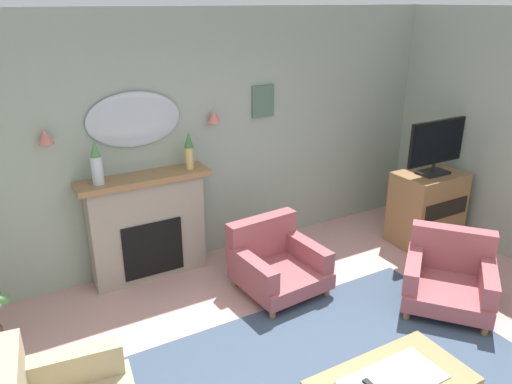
% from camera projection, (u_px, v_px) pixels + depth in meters
% --- Properties ---
extents(wall_back, '(6.98, 0.10, 2.77)m').
position_uv_depth(wall_back, '(204.00, 139.00, 5.47)').
color(wall_back, '#93A393').
rests_on(wall_back, ground).
extents(fireplace, '(1.36, 0.36, 1.16)m').
position_uv_depth(fireplace, '(148.00, 228.00, 5.22)').
color(fireplace, gray).
rests_on(fireplace, ground).
extents(mantel_vase_centre, '(0.11, 0.11, 0.44)m').
position_uv_depth(mantel_vase_centre, '(96.00, 164.00, 4.70)').
color(mantel_vase_centre, silver).
rests_on(mantel_vase_centre, fireplace).
extents(mantel_vase_left, '(0.10, 0.10, 0.39)m').
position_uv_depth(mantel_vase_left, '(189.00, 149.00, 5.14)').
color(mantel_vase_left, tan).
rests_on(mantel_vase_left, fireplace).
extents(wall_mirror, '(0.96, 0.06, 0.56)m').
position_uv_depth(wall_mirror, '(134.00, 120.00, 4.92)').
color(wall_mirror, '#B2BCC6').
extents(wall_sconce_left, '(0.14, 0.14, 0.14)m').
position_uv_depth(wall_sconce_left, '(45.00, 136.00, 4.51)').
color(wall_sconce_left, '#D17066').
extents(wall_sconce_right, '(0.14, 0.14, 0.14)m').
position_uv_depth(wall_sconce_right, '(214.00, 116.00, 5.29)').
color(wall_sconce_right, '#D17066').
extents(framed_picture, '(0.28, 0.03, 0.36)m').
position_uv_depth(framed_picture, '(263.00, 101.00, 5.61)').
color(framed_picture, '#4C6B56').
extents(armchair_by_coffee_table, '(1.14, 1.14, 0.71)m').
position_uv_depth(armchair_by_coffee_table, '(449.00, 275.00, 4.83)').
color(armchair_by_coffee_table, '#934C51').
rests_on(armchair_by_coffee_table, ground).
extents(armchair_beside_couch, '(0.87, 0.88, 0.71)m').
position_uv_depth(armchair_beside_couch, '(275.00, 261.00, 5.09)').
color(armchair_beside_couch, '#934C51').
rests_on(armchair_beside_couch, ground).
extents(tv_cabinet, '(0.80, 0.57, 0.90)m').
position_uv_depth(tv_cabinet, '(427.00, 208.00, 6.03)').
color(tv_cabinet, olive).
rests_on(tv_cabinet, ground).
extents(tv_flatscreen, '(0.84, 0.24, 0.65)m').
position_uv_depth(tv_flatscreen, '(437.00, 146.00, 5.72)').
color(tv_flatscreen, black).
rests_on(tv_flatscreen, tv_cabinet).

